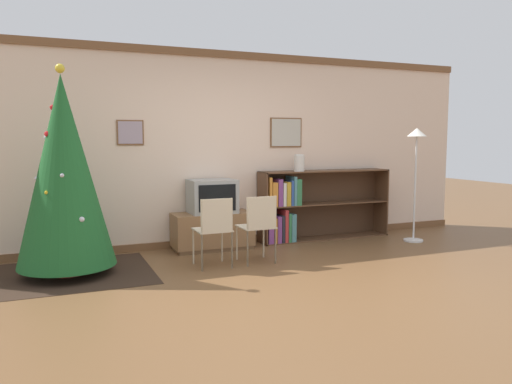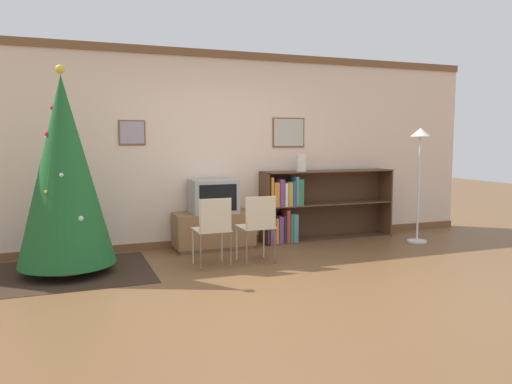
{
  "view_description": "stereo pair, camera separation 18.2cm",
  "coord_description": "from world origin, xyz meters",
  "px_view_note": "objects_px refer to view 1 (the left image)",
  "views": [
    {
      "loc": [
        -2.15,
        -4.48,
        1.49
      ],
      "look_at": [
        0.2,
        1.19,
        0.84
      ],
      "focal_mm": 35.0,
      "sensor_mm": 36.0,
      "label": 1
    },
    {
      "loc": [
        -1.98,
        -4.55,
        1.49
      ],
      "look_at": [
        0.2,
        1.19,
        0.84
      ],
      "focal_mm": 35.0,
      "sensor_mm": 36.0,
      "label": 2
    }
  ],
  "objects_px": {
    "television": "(212,196)",
    "vase": "(299,163)",
    "folding_chair_right": "(259,224)",
    "bookshelf": "(302,207)",
    "tv_console": "(212,231)",
    "standing_lamp": "(416,155)",
    "folding_chair_left": "(214,228)",
    "christmas_tree": "(64,172)"
  },
  "relations": [
    {
      "from": "christmas_tree",
      "to": "standing_lamp",
      "type": "relative_size",
      "value": 1.38
    },
    {
      "from": "folding_chair_right",
      "to": "folding_chair_left",
      "type": "bearing_deg",
      "value": 180.0
    },
    {
      "from": "christmas_tree",
      "to": "folding_chair_right",
      "type": "distance_m",
      "value": 2.27
    },
    {
      "from": "television",
      "to": "bookshelf",
      "type": "distance_m",
      "value": 1.42
    },
    {
      "from": "tv_console",
      "to": "television",
      "type": "height_order",
      "value": "television"
    },
    {
      "from": "standing_lamp",
      "to": "folding_chair_left",
      "type": "bearing_deg",
      "value": -173.93
    },
    {
      "from": "television",
      "to": "vase",
      "type": "height_order",
      "value": "vase"
    },
    {
      "from": "christmas_tree",
      "to": "folding_chair_right",
      "type": "height_order",
      "value": "christmas_tree"
    },
    {
      "from": "tv_console",
      "to": "christmas_tree",
      "type": "bearing_deg",
      "value": -161.72
    },
    {
      "from": "tv_console",
      "to": "vase",
      "type": "bearing_deg",
      "value": 0.89
    },
    {
      "from": "tv_console",
      "to": "standing_lamp",
      "type": "height_order",
      "value": "standing_lamp"
    },
    {
      "from": "tv_console",
      "to": "standing_lamp",
      "type": "bearing_deg",
      "value": -12.13
    },
    {
      "from": "christmas_tree",
      "to": "standing_lamp",
      "type": "xyz_separation_m",
      "value": [
        4.75,
        -0.0,
        0.12
      ]
    },
    {
      "from": "folding_chair_left",
      "to": "folding_chair_right",
      "type": "distance_m",
      "value": 0.55
    },
    {
      "from": "folding_chair_left",
      "to": "christmas_tree",
      "type": "bearing_deg",
      "value": 167.89
    },
    {
      "from": "television",
      "to": "standing_lamp",
      "type": "xyz_separation_m",
      "value": [
        2.88,
        -0.62,
        0.54
      ]
    },
    {
      "from": "folding_chair_right",
      "to": "vase",
      "type": "xyz_separation_m",
      "value": [
        1.05,
        0.98,
        0.68
      ]
    },
    {
      "from": "tv_console",
      "to": "vase",
      "type": "xyz_separation_m",
      "value": [
        1.32,
        0.02,
        0.9
      ]
    },
    {
      "from": "tv_console",
      "to": "television",
      "type": "xyz_separation_m",
      "value": [
        0.0,
        -0.0,
        0.47
      ]
    },
    {
      "from": "television",
      "to": "vase",
      "type": "relative_size",
      "value": 2.52
    },
    {
      "from": "vase",
      "to": "tv_console",
      "type": "bearing_deg",
      "value": -179.11
    },
    {
      "from": "television",
      "to": "folding_chair_right",
      "type": "height_order",
      "value": "television"
    },
    {
      "from": "folding_chair_left",
      "to": "bookshelf",
      "type": "bearing_deg",
      "value": 31.39
    },
    {
      "from": "tv_console",
      "to": "bookshelf",
      "type": "bearing_deg",
      "value": 2.83
    },
    {
      "from": "folding_chair_left",
      "to": "standing_lamp",
      "type": "relative_size",
      "value": 0.5
    },
    {
      "from": "folding_chair_left",
      "to": "bookshelf",
      "type": "relative_size",
      "value": 0.4
    },
    {
      "from": "folding_chair_right",
      "to": "standing_lamp",
      "type": "height_order",
      "value": "standing_lamp"
    },
    {
      "from": "television",
      "to": "standing_lamp",
      "type": "height_order",
      "value": "standing_lamp"
    },
    {
      "from": "vase",
      "to": "standing_lamp",
      "type": "distance_m",
      "value": 1.69
    },
    {
      "from": "christmas_tree",
      "to": "bookshelf",
      "type": "xyz_separation_m",
      "value": [
        3.27,
        0.68,
        -0.64
      ]
    },
    {
      "from": "folding_chair_right",
      "to": "christmas_tree",
      "type": "bearing_deg",
      "value": 170.96
    },
    {
      "from": "folding_chair_right",
      "to": "bookshelf",
      "type": "height_order",
      "value": "bookshelf"
    },
    {
      "from": "christmas_tree",
      "to": "television",
      "type": "height_order",
      "value": "christmas_tree"
    },
    {
      "from": "folding_chair_left",
      "to": "vase",
      "type": "xyz_separation_m",
      "value": [
        1.6,
        0.98,
        0.68
      ]
    },
    {
      "from": "bookshelf",
      "to": "folding_chair_right",
      "type": "bearing_deg",
      "value": -137.69
    },
    {
      "from": "folding_chair_left",
      "to": "standing_lamp",
      "type": "xyz_separation_m",
      "value": [
        3.16,
        0.34,
        0.79
      ]
    },
    {
      "from": "christmas_tree",
      "to": "bookshelf",
      "type": "bearing_deg",
      "value": 11.84
    },
    {
      "from": "folding_chair_right",
      "to": "bookshelf",
      "type": "distance_m",
      "value": 1.52
    },
    {
      "from": "christmas_tree",
      "to": "folding_chair_right",
      "type": "bearing_deg",
      "value": -9.04
    },
    {
      "from": "folding_chair_left",
      "to": "bookshelf",
      "type": "xyz_separation_m",
      "value": [
        1.68,
        1.03,
        0.02
      ]
    },
    {
      "from": "christmas_tree",
      "to": "vase",
      "type": "height_order",
      "value": "christmas_tree"
    },
    {
      "from": "folding_chair_left",
      "to": "folding_chair_right",
      "type": "relative_size",
      "value": 1.0
    }
  ]
}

